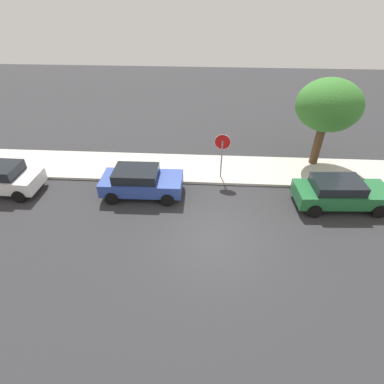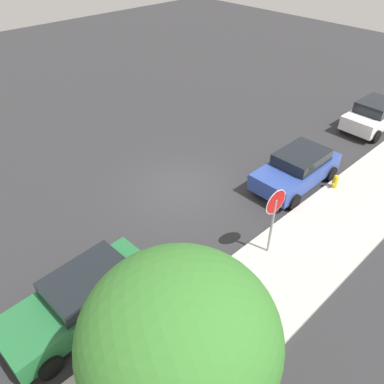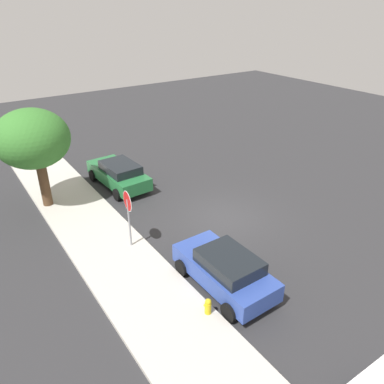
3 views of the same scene
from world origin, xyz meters
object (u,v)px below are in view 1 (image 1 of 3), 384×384
at_px(parked_car_blue, 141,181).
at_px(fire_hydrant, 132,173).
at_px(parked_car_white, 0,178).
at_px(stop_sign, 222,149).
at_px(street_tree_near_corner, 329,106).
at_px(parked_car_green, 340,193).

relative_size(parked_car_blue, fire_hydrant, 5.63).
bearing_deg(fire_hydrant, parked_car_white, -166.78).
xyz_separation_m(stop_sign, fire_hydrant, (-4.83, -0.36, -1.47)).
bearing_deg(stop_sign, street_tree_near_corner, 19.51).
bearing_deg(stop_sign, parked_car_green, -20.13).
relative_size(parked_car_blue, parked_car_green, 0.91).
distance_m(stop_sign, fire_hydrant, 5.06).
bearing_deg(stop_sign, fire_hydrant, -175.69).
relative_size(parked_car_green, street_tree_near_corner, 0.90).
height_order(stop_sign, parked_car_white, stop_sign).
height_order(parked_car_white, fire_hydrant, parked_car_white).
bearing_deg(fire_hydrant, parked_car_green, -9.22).
bearing_deg(parked_car_blue, fire_hydrant, 121.02).
height_order(parked_car_blue, fire_hydrant, parked_car_blue).
relative_size(parked_car_blue, parked_car_white, 1.00).
distance_m(parked_car_blue, fire_hydrant, 1.61).
height_order(parked_car_blue, parked_car_green, parked_car_blue).
bearing_deg(parked_car_green, parked_car_white, 179.32).
height_order(stop_sign, fire_hydrant, stop_sign).
height_order(stop_sign, street_tree_near_corner, street_tree_near_corner).
relative_size(parked_car_green, fire_hydrant, 6.21).
distance_m(parked_car_blue, parked_car_white, 7.17).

